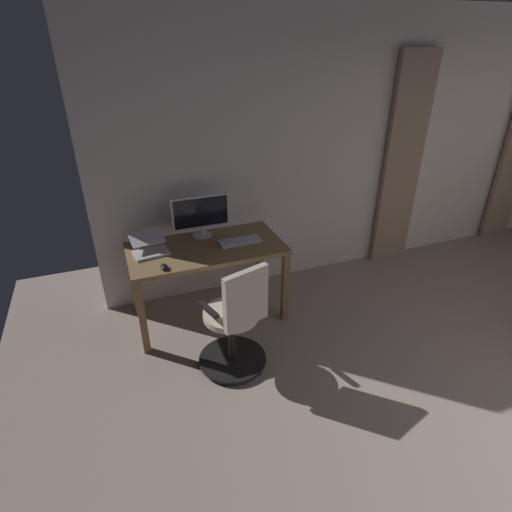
% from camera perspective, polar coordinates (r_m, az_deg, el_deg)
% --- Properties ---
extents(back_room_partition, '(5.84, 0.10, 2.73)m').
position_cam_1_polar(back_room_partition, '(4.71, 15.49, 14.59)').
color(back_room_partition, silver).
rests_on(back_room_partition, ground).
extents(curtain_right_panel, '(0.48, 0.06, 2.33)m').
position_cam_1_polar(curtain_right_panel, '(4.92, 19.88, 12.07)').
color(curtain_right_panel, tan).
rests_on(curtain_right_panel, ground).
extents(desk, '(1.38, 0.71, 0.75)m').
position_cam_1_polar(desk, '(3.72, -6.95, 0.00)').
color(desk, olive).
rests_on(desk, ground).
extents(office_chair, '(0.56, 0.56, 0.98)m').
position_cam_1_polar(office_chair, '(3.20, -2.85, -9.37)').
color(office_chair, black).
rests_on(office_chair, ground).
extents(computer_monitor, '(0.55, 0.18, 0.39)m').
position_cam_1_polar(computer_monitor, '(3.80, -7.75, 5.91)').
color(computer_monitor, silver).
rests_on(computer_monitor, desk).
extents(computer_keyboard, '(0.39, 0.15, 0.02)m').
position_cam_1_polar(computer_keyboard, '(3.72, -2.26, 2.09)').
color(computer_keyboard, '#B7BCC1').
rests_on(computer_keyboard, desk).
extents(laptop, '(0.33, 0.34, 0.15)m').
position_cam_1_polar(laptop, '(3.65, -14.76, 1.23)').
color(laptop, silver).
rests_on(laptop, desk).
extents(computer_mouse, '(0.06, 0.10, 0.04)m').
position_cam_1_polar(computer_mouse, '(3.37, -12.79, -1.50)').
color(computer_mouse, black).
rests_on(computer_mouse, desk).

